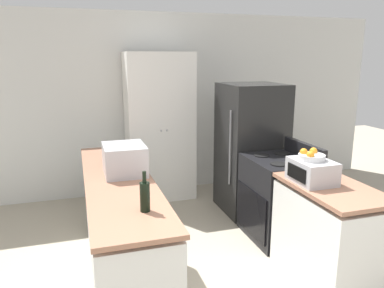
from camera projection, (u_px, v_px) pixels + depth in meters
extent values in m
cube|color=silver|center=(160.00, 104.00, 5.50)|extent=(7.00, 0.06, 2.60)
cube|color=silver|center=(120.00, 227.00, 3.53)|extent=(0.58, 2.48, 0.83)
cube|color=#9E6B51|center=(118.00, 180.00, 3.42)|extent=(0.60, 2.54, 0.04)
cube|color=silver|center=(328.00, 238.00, 3.31)|extent=(0.58, 0.97, 0.83)
cube|color=#9E6B51|center=(333.00, 188.00, 3.21)|extent=(0.60, 0.99, 0.04)
cube|color=white|center=(160.00, 127.00, 5.24)|extent=(0.92, 0.53, 2.05)
sphere|color=#B2B2B7|center=(161.00, 131.00, 4.97)|extent=(0.03, 0.03, 0.03)
sphere|color=#B2B2B7|center=(167.00, 130.00, 5.00)|extent=(0.03, 0.03, 0.03)
cube|color=black|center=(278.00, 198.00, 4.15)|extent=(0.64, 0.77, 0.90)
cube|color=black|center=(251.00, 211.00, 4.08)|extent=(0.02, 0.67, 0.50)
cube|color=black|center=(304.00, 150.00, 4.11)|extent=(0.06, 0.73, 0.16)
cylinder|color=black|center=(279.00, 164.00, 3.84)|extent=(0.17, 0.17, 0.01)
cylinder|color=black|center=(262.00, 155.00, 4.18)|extent=(0.17, 0.17, 0.01)
cylinder|color=black|center=(300.00, 162.00, 3.91)|extent=(0.17, 0.17, 0.01)
cylinder|color=black|center=(282.00, 154.00, 4.25)|extent=(0.17, 0.17, 0.01)
cube|color=black|center=(251.00, 148.00, 4.83)|extent=(0.73, 0.77, 1.66)
cylinder|color=gray|center=(230.00, 148.00, 4.50)|extent=(0.02, 0.02, 0.91)
cube|color=#B2B2B7|center=(124.00, 159.00, 3.52)|extent=(0.38, 0.45, 0.28)
cube|color=black|center=(146.00, 159.00, 3.55)|extent=(0.01, 0.28, 0.20)
cylinder|color=black|center=(145.00, 197.00, 2.66)|extent=(0.07, 0.07, 0.21)
cylinder|color=black|center=(144.00, 177.00, 2.63)|extent=(0.03, 0.03, 0.08)
cube|color=#B2B2B7|center=(312.00, 171.00, 3.28)|extent=(0.31, 0.39, 0.20)
cube|color=black|center=(296.00, 173.00, 3.23)|extent=(0.01, 0.27, 0.12)
cylinder|color=silver|center=(312.00, 157.00, 3.25)|extent=(0.23, 0.23, 0.05)
sphere|color=orange|center=(314.00, 151.00, 3.31)|extent=(0.07, 0.07, 0.07)
sphere|color=orange|center=(304.00, 152.00, 3.28)|extent=(0.07, 0.07, 0.07)
sphere|color=orange|center=(310.00, 155.00, 3.18)|extent=(0.07, 0.07, 0.07)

